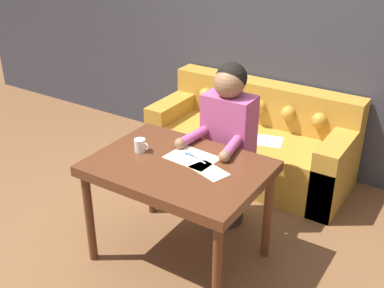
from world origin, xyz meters
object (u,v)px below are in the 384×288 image
person (228,145)px  couch (252,143)px  mug (140,145)px  dining_table (178,175)px  scissors (191,156)px

person → couch: bearing=102.3°
couch → person: 0.90m
couch → mug: bearing=-98.3°
couch → person: (0.17, -0.80, 0.37)m
dining_table → couch: couch is taller
person → scissors: (-0.04, -0.43, 0.09)m
couch → scissors: 1.32m
person → mug: 0.69m
dining_table → scissors: 0.16m
dining_table → person: bearing=84.4°
scissors → mug: 0.36m
person → scissors: person is taller
person → mug: (-0.37, -0.56, 0.14)m
couch → dining_table: bearing=-85.1°
couch → scissors: couch is taller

